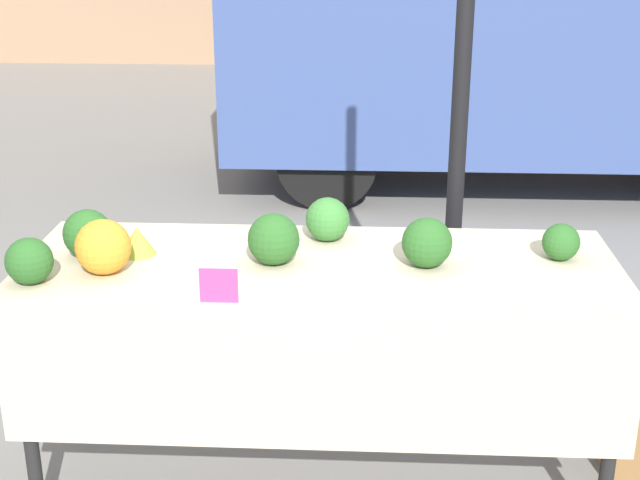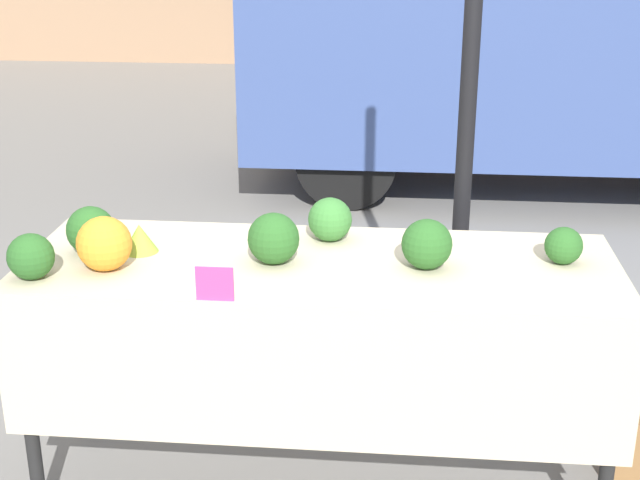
% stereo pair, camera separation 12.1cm
% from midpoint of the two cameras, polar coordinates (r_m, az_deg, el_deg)
% --- Properties ---
extents(ground_plane, '(40.00, 40.00, 0.00)m').
position_cam_midpoint_polar(ground_plane, '(3.53, -1.01, -15.01)').
color(ground_plane, gray).
extents(tent_pole, '(0.07, 0.07, 2.64)m').
position_cam_midpoint_polar(tent_pole, '(3.62, 8.01, 8.65)').
color(tent_pole, black).
rests_on(tent_pole, ground_plane).
extents(parked_truck, '(4.60, 1.83, 2.38)m').
position_cam_midpoint_polar(parked_truck, '(7.05, 11.87, 13.69)').
color(parked_truck, '#384C84').
rests_on(parked_truck, ground_plane).
extents(market_table, '(2.08, 0.74, 0.90)m').
position_cam_midpoint_polar(market_table, '(3.09, -1.19, -3.94)').
color(market_table, beige).
rests_on(market_table, ground_plane).
extents(orange_cauliflower, '(0.19, 0.19, 0.19)m').
position_cam_midpoint_polar(orange_cauliflower, '(3.07, -14.81, -0.45)').
color(orange_cauliflower, orange).
rests_on(orange_cauliflower, market_table).
extents(romanesco_head, '(0.13, 0.13, 0.10)m').
position_cam_midpoint_polar(romanesco_head, '(3.22, -12.67, -0.06)').
color(romanesco_head, '#93B238').
rests_on(romanesco_head, market_table).
extents(broccoli_head_0, '(0.13, 0.13, 0.13)m').
position_cam_midpoint_polar(broccoli_head_0, '(3.19, 14.13, -0.14)').
color(broccoli_head_0, '#285B23').
rests_on(broccoli_head_0, market_table).
extents(broccoli_head_1, '(0.16, 0.16, 0.16)m').
position_cam_midpoint_polar(broccoli_head_1, '(3.27, -0.57, 1.32)').
color(broccoli_head_1, '#387533').
rests_on(broccoli_head_1, market_table).
extents(broccoli_head_2, '(0.18, 0.18, 0.18)m').
position_cam_midpoint_polar(broccoli_head_2, '(3.06, -4.12, 0.04)').
color(broccoli_head_2, '#285B23').
rests_on(broccoli_head_2, market_table).
extents(broccoli_head_3, '(0.17, 0.17, 0.17)m').
position_cam_midpoint_polar(broccoli_head_3, '(3.23, -15.69, 0.39)').
color(broccoli_head_3, '#285B23').
rests_on(broccoli_head_3, market_table).
extents(broccoli_head_4, '(0.17, 0.17, 0.17)m').
position_cam_midpoint_polar(broccoli_head_4, '(3.04, 5.74, -0.18)').
color(broccoli_head_4, '#285B23').
rests_on(broccoli_head_4, market_table).
extents(broccoli_head_5, '(0.16, 0.16, 0.16)m').
position_cam_midpoint_polar(broccoli_head_5, '(3.06, -19.19, -1.29)').
color(broccoli_head_5, '#285B23').
rests_on(broccoli_head_5, market_table).
extents(price_sign, '(0.12, 0.01, 0.11)m').
position_cam_midpoint_polar(price_sign, '(2.79, -7.74, -2.92)').
color(price_sign, '#E53D84').
rests_on(price_sign, market_table).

